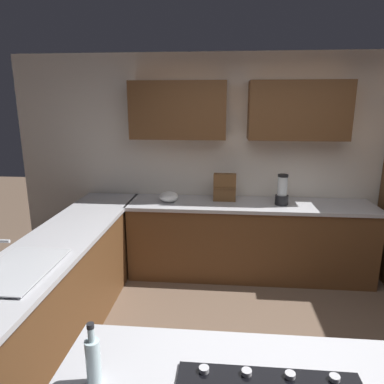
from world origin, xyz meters
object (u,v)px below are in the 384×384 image
blender (282,192)px  spice_rack (225,187)px  oil_bottle (93,360)px  sink_unit (16,269)px  mixing_bowl (169,197)px

blender → spice_rack: blender is taller
blender → oil_bottle: bearing=66.7°
sink_unit → blender: (-2.08, -1.83, 0.13)m
sink_unit → oil_bottle: oil_bottle is taller
spice_rack → oil_bottle: bearing=79.4°
mixing_bowl → oil_bottle: size_ratio=0.78×
sink_unit → oil_bottle: bearing=134.2°
oil_bottle → blender: bearing=-113.3°
blender → oil_bottle: size_ratio=1.24×
oil_bottle → mixing_bowl: bearing=-87.6°
sink_unit → blender: 2.77m
blender → sink_unit: bearing=41.4°
blender → spice_rack: 0.66m
blender → mixing_bowl: bearing=0.0°
blender → oil_bottle: 2.99m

